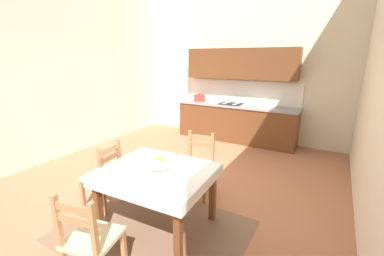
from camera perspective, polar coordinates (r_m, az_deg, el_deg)
ground_plane at (r=4.18m, az=-6.22°, el=-13.63°), size 5.81×6.79×0.10m
wall_back at (r=6.46m, az=10.55°, el=16.56°), size 5.81×0.12×4.23m
wall_left at (r=5.66m, az=-30.19°, el=14.93°), size 0.12×6.79×4.23m
area_rug at (r=3.26m, az=-8.61°, el=-21.98°), size 2.10×1.60×0.01m
kitchen_cabinetry at (r=6.20m, az=10.12°, el=4.93°), size 2.89×0.63×2.20m
dining_table at (r=3.00m, az=-7.89°, el=-11.57°), size 1.28×1.09×0.75m
dining_chair_kitchen_side at (r=3.76m, az=1.36°, el=-8.62°), size 0.48×0.48×0.93m
dining_chair_tv_side at (r=3.66m, az=-19.43°, el=-10.28°), size 0.47×0.47×0.93m
dining_chair_camera_side at (r=2.58m, az=-22.12°, el=-22.47°), size 0.50×0.50×0.93m
fruit_bowl at (r=2.97m, az=-7.45°, el=-7.80°), size 0.30×0.30×0.12m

